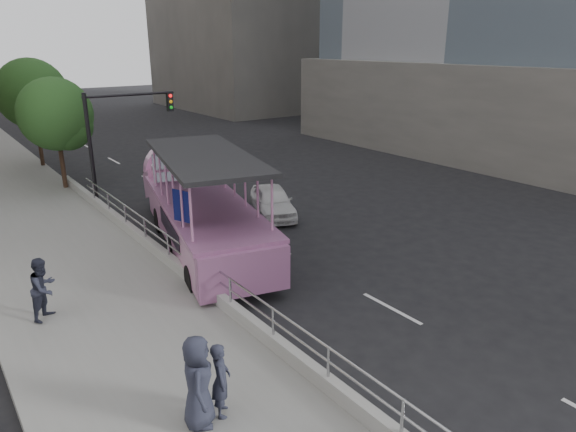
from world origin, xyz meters
The scene contains 14 objects.
ground centered at (0.00, 0.00, 0.00)m, with size 160.00×160.00×0.00m, color black.
sidewalk centered at (-5.75, 10.00, 0.15)m, with size 5.50×80.00×0.30m, color gray.
kerb_wall centered at (-3.12, 2.00, 0.48)m, with size 0.24×30.00×0.36m, color #AFAFA9.
guardrail centered at (-3.12, 2.00, 1.14)m, with size 0.07×22.00×0.71m.
duck_boat centered at (-1.03, 5.98, 1.37)m, with size 5.20×11.44×3.70m.
car centered at (3.00, 6.89, 0.66)m, with size 1.55×3.84×1.31m, color white.
pedestrian_near centered at (-5.24, -3.29, 1.08)m, with size 0.57×0.37×1.56m, color #2A2D3E.
pedestrian_mid centered at (-7.14, 2.73, 1.15)m, with size 0.83×0.64×1.70m, color #2A2D3E.
pedestrian_far centered at (-5.73, -3.29, 1.24)m, with size 0.92×0.60×1.88m, color #2A2D3E.
parking_sign centered at (-3.00, 3.00, 1.89)m, with size 0.27×0.65×3.05m.
traffic_signal centered at (-1.70, 12.50, 3.50)m, with size 4.20×0.32×5.20m.
street_tree_near centered at (-3.30, 15.93, 3.82)m, with size 3.52×3.52×5.72m.
street_tree_far centered at (-3.10, 21.93, 4.31)m, with size 3.97×3.97×6.45m.
tower_podium centered at (30.00, 10.00, 3.00)m, with size 26.00×26.00×6.00m, color slate.
Camera 1 is at (-9.14, -10.78, 7.24)m, focal length 32.00 mm.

